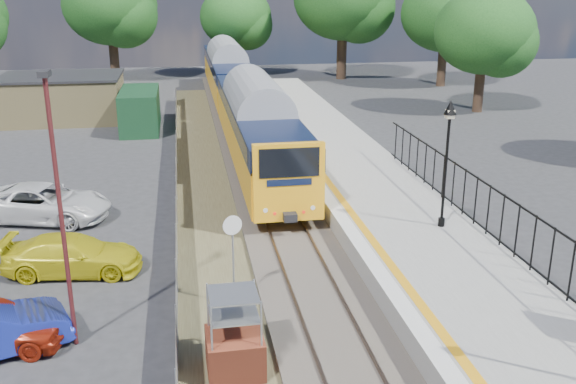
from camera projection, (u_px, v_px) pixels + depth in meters
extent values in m
plane|color=#2D2D30|center=(337.00, 350.00, 17.11)|extent=(120.00, 120.00, 0.00)
cube|color=#473F38|center=(280.00, 217.00, 26.44)|extent=(3.40, 80.00, 0.20)
cube|color=#4C472D|center=(212.00, 241.00, 24.14)|extent=(2.60, 70.00, 0.06)
cube|color=brown|center=(263.00, 215.00, 26.29)|extent=(0.07, 80.00, 0.14)
cube|color=brown|center=(297.00, 213.00, 26.52)|extent=(0.07, 80.00, 0.14)
cube|color=gray|center=(394.00, 220.00, 25.11)|extent=(5.00, 70.00, 0.90)
cube|color=silver|center=(338.00, 212.00, 24.62)|extent=(0.50, 70.00, 0.01)
cube|color=#F8A716|center=(351.00, 211.00, 24.70)|extent=(0.30, 70.00, 0.01)
cylinder|color=black|center=(441.00, 222.00, 23.22)|extent=(0.24, 0.24, 0.30)
cylinder|color=black|center=(445.00, 173.00, 22.64)|extent=(0.10, 0.10, 3.70)
cube|color=black|center=(450.00, 119.00, 22.03)|extent=(0.08, 0.08, 0.30)
cube|color=beige|center=(450.00, 114.00, 21.97)|extent=(0.26, 0.26, 0.30)
cone|color=black|center=(451.00, 107.00, 21.90)|extent=(0.44, 0.44, 0.50)
cube|color=black|center=(528.00, 211.00, 19.64)|extent=(0.05, 26.00, 0.05)
cube|color=tan|center=(62.00, 99.00, 44.73)|extent=(8.00, 6.00, 3.00)
cube|color=black|center=(60.00, 76.00, 44.24)|extent=(8.20, 6.20, 0.15)
cube|color=#153B23|center=(140.00, 110.00, 41.91)|extent=(2.40, 6.00, 2.60)
cylinder|color=#332319|center=(115.00, 61.00, 61.76)|extent=(0.88, 0.88, 3.85)
ellipsoid|color=#1A4A18|center=(110.00, 5.00, 60.12)|extent=(8.80, 8.80, 7.48)
cylinder|color=#332319|center=(237.00, 60.00, 65.61)|extent=(0.72, 0.72, 3.15)
ellipsoid|color=#1A4A18|center=(236.00, 17.00, 64.26)|extent=(7.20, 7.20, 6.12)
cylinder|color=#332319|center=(342.00, 57.00, 63.26)|extent=(0.96, 0.96, 4.20)
cylinder|color=#332319|center=(442.00, 67.00, 58.99)|extent=(0.80, 0.80, 3.50)
ellipsoid|color=#1A4A18|center=(446.00, 14.00, 57.50)|extent=(8.00, 8.00, 6.80)
cylinder|color=#332319|center=(479.00, 91.00, 47.50)|extent=(0.72, 0.72, 3.15)
ellipsoid|color=#1A4A18|center=(484.00, 31.00, 46.15)|extent=(7.20, 7.20, 6.12)
cube|color=#F8A716|center=(257.00, 135.00, 33.38)|extent=(2.80, 20.00, 1.90)
cube|color=black|center=(256.00, 111.00, 32.97)|extent=(2.82, 20.00, 0.90)
cube|color=black|center=(256.00, 111.00, 32.97)|extent=(2.82, 18.00, 0.70)
cube|color=black|center=(257.00, 157.00, 33.75)|extent=(2.00, 18.00, 0.45)
cube|color=#F8A716|center=(227.00, 78.00, 52.67)|extent=(2.80, 20.00, 1.90)
cube|color=black|center=(227.00, 62.00, 52.26)|extent=(2.82, 20.00, 0.90)
cube|color=black|center=(227.00, 62.00, 52.26)|extent=(2.82, 18.00, 0.70)
cube|color=black|center=(228.00, 93.00, 53.04)|extent=(2.00, 18.00, 0.45)
cube|color=black|center=(289.00, 163.00, 23.40)|extent=(2.24, 0.04, 1.10)
cube|color=brown|center=(235.00, 354.00, 15.96)|extent=(1.43, 1.43, 1.07)
cylinder|color=#999EA3|center=(233.00, 266.00, 18.99)|extent=(0.06, 0.06, 2.65)
cylinder|color=silver|center=(232.00, 225.00, 18.52)|extent=(0.57, 0.21, 0.59)
cylinder|color=#501A1B|center=(61.00, 219.00, 16.28)|extent=(0.12, 0.12, 7.24)
cube|color=black|center=(44.00, 74.00, 15.13)|extent=(0.25, 0.50, 0.15)
imported|color=gold|center=(73.00, 255.00, 21.40)|extent=(4.71, 2.34, 1.32)
imported|color=silver|center=(44.00, 203.00, 26.12)|extent=(5.84, 3.86, 1.49)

